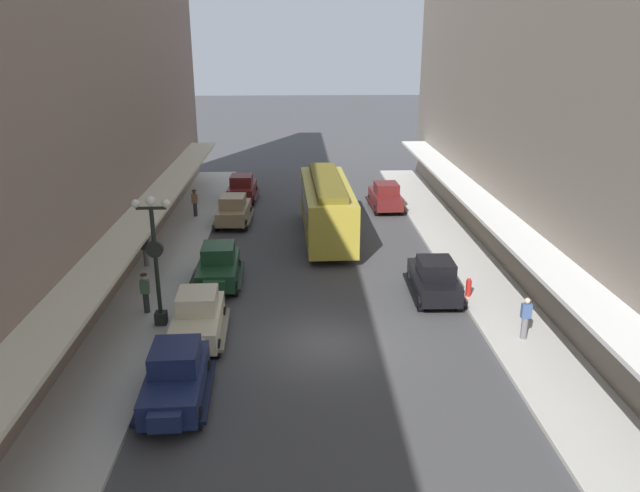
{
  "coord_description": "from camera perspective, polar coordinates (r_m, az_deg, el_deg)",
  "views": [
    {
      "loc": [
        -1.06,
        -20.3,
        10.86
      ],
      "look_at": [
        0.0,
        6.0,
        1.8
      ],
      "focal_mm": 34.43,
      "sensor_mm": 36.0,
      "label": 1
    }
  ],
  "objects": [
    {
      "name": "sidewalk_right",
      "position": [
        24.53,
        18.57,
        -8.17
      ],
      "size": [
        3.0,
        60.0,
        0.15
      ],
      "primitive_type": "cube",
      "color": "#B7B5AD",
      "rests_on": "ground"
    },
    {
      "name": "parked_car_3",
      "position": [
        19.77,
        -13.27,
        -11.69
      ],
      "size": [
        2.27,
        4.31,
        1.84
      ],
      "color": "#19234C",
      "rests_on": "ground"
    },
    {
      "name": "parked_car_6",
      "position": [
        42.75,
        -7.25,
        5.43
      ],
      "size": [
        2.24,
        4.3,
        1.84
      ],
      "color": "#591919",
      "rests_on": "ground"
    },
    {
      "name": "fire_hydrant",
      "position": [
        27.32,
        13.64,
        -3.72
      ],
      "size": [
        0.24,
        0.24,
        0.82
      ],
      "color": "#B21E19",
      "rests_on": "sidewalk_right"
    },
    {
      "name": "pedestrian_3",
      "position": [
        31.05,
        -15.94,
        -0.26
      ],
      "size": [
        0.36,
        0.28,
        1.67
      ],
      "color": "slate",
      "rests_on": "sidewalk_left"
    },
    {
      "name": "pedestrian_0",
      "position": [
        24.01,
        18.56,
        -6.35
      ],
      "size": [
        0.36,
        0.24,
        1.64
      ],
      "color": "slate",
      "rests_on": "sidewalk_right"
    },
    {
      "name": "ground_plane",
      "position": [
        23.05,
        0.61,
        -9.12
      ],
      "size": [
        200.0,
        200.0,
        0.0
      ],
      "primitive_type": "plane",
      "color": "#424244"
    },
    {
      "name": "parked_car_5",
      "position": [
        37.33,
        -8.03,
        3.4
      ],
      "size": [
        2.27,
        4.31,
        1.84
      ],
      "color": "#997F5B",
      "rests_on": "ground"
    },
    {
      "name": "pedestrian_1",
      "position": [
        25.82,
        -15.92,
        -4.2
      ],
      "size": [
        0.36,
        0.28,
        1.67
      ],
      "color": "#2D2D33",
      "rests_on": "sidewalk_left"
    },
    {
      "name": "sidewalk_left",
      "position": [
        23.88,
        -17.91,
        -8.87
      ],
      "size": [
        3.0,
        60.0,
        0.15
      ],
      "primitive_type": "cube",
      "color": "#B7B5AD",
      "rests_on": "ground"
    },
    {
      "name": "pedestrian_2",
      "position": [
        38.95,
        -11.55,
        3.96
      ],
      "size": [
        0.36,
        0.28,
        1.67
      ],
      "color": "#2D2D33",
      "rests_on": "sidewalk_left"
    },
    {
      "name": "parked_car_4",
      "position": [
        40.39,
        6.11,
        4.67
      ],
      "size": [
        2.26,
        4.3,
        1.84
      ],
      "color": "#591919",
      "rests_on": "ground"
    },
    {
      "name": "parked_car_2",
      "position": [
        26.98,
        10.56,
        -2.92
      ],
      "size": [
        2.21,
        4.29,
        1.84
      ],
      "color": "black",
      "rests_on": "ground"
    },
    {
      "name": "parked_car_0",
      "position": [
        28.33,
        -9.41,
        -1.77
      ],
      "size": [
        2.25,
        4.3,
        1.84
      ],
      "color": "#193D23",
      "rests_on": "ground"
    },
    {
      "name": "streetcar",
      "position": [
        34.13,
        0.63,
        3.78
      ],
      "size": [
        2.76,
        9.66,
        3.46
      ],
      "color": "gold",
      "rests_on": "ground"
    },
    {
      "name": "lamp_post_with_clock",
      "position": [
        23.96,
        -15.05,
        -0.88
      ],
      "size": [
        1.42,
        0.44,
        5.16
      ],
      "color": "black",
      "rests_on": "sidewalk_left"
    },
    {
      "name": "parked_car_1",
      "position": [
        23.43,
        -11.3,
        -6.45
      ],
      "size": [
        2.26,
        4.3,
        1.84
      ],
      "color": "beige",
      "rests_on": "ground"
    }
  ]
}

